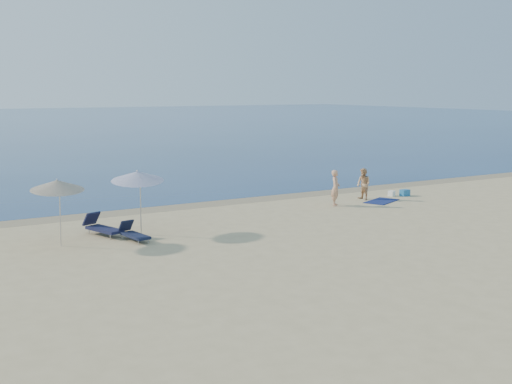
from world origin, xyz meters
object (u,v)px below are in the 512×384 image
person_left (335,188)px  blue_cooler (405,193)px  person_right (364,184)px  umbrella_near (137,176)px

person_left → blue_cooler: bearing=-43.4°
person_right → blue_cooler: bearing=85.3°
person_left → person_right: bearing=-32.8°
person_right → umbrella_near: size_ratio=0.61×
person_left → umbrella_near: (-10.14, -1.10, 1.38)m
person_left → blue_cooler: size_ratio=3.67×
person_right → blue_cooler: person_right is taller
blue_cooler → umbrella_near: 15.17m
blue_cooler → person_left: bearing=-175.4°
person_left → person_right: person_left is taller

